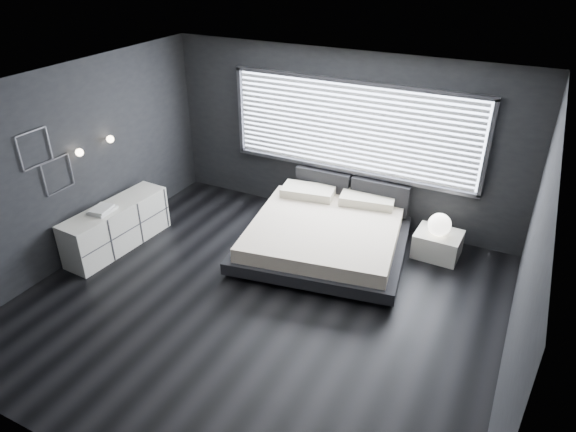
% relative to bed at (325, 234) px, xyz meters
% --- Properties ---
extents(room, '(6.04, 6.00, 2.80)m').
position_rel_bed_xyz_m(room, '(-0.26, -1.60, 1.11)').
color(room, black).
rests_on(room, ground).
extents(window, '(4.14, 0.09, 1.52)m').
position_rel_bed_xyz_m(window, '(-0.06, 1.10, 1.32)').
color(window, white).
rests_on(window, ground).
extents(headboard, '(1.96, 0.16, 0.52)m').
position_rel_bed_xyz_m(headboard, '(0.01, 1.04, 0.28)').
color(headboard, black).
rests_on(headboard, ground).
extents(sconce_near, '(0.18, 0.11, 0.11)m').
position_rel_bed_xyz_m(sconce_near, '(-3.14, -1.55, 1.31)').
color(sconce_near, silver).
rests_on(sconce_near, ground).
extents(sconce_far, '(0.18, 0.11, 0.11)m').
position_rel_bed_xyz_m(sconce_far, '(-3.14, -0.95, 1.31)').
color(sconce_far, silver).
rests_on(sconce_far, ground).
extents(wall_art_upper, '(0.01, 0.48, 0.48)m').
position_rel_bed_xyz_m(wall_art_upper, '(-3.23, -2.15, 1.56)').
color(wall_art_upper, '#47474C').
rests_on(wall_art_upper, ground).
extents(wall_art_lower, '(0.01, 0.48, 0.48)m').
position_rel_bed_xyz_m(wall_art_lower, '(-3.23, -1.90, 1.09)').
color(wall_art_lower, '#47474C').
rests_on(wall_art_lower, ground).
extents(bed, '(2.75, 2.66, 0.63)m').
position_rel_bed_xyz_m(bed, '(0.00, 0.00, 0.00)').
color(bed, black).
rests_on(bed, ground).
extents(nightstand, '(0.68, 0.57, 0.39)m').
position_rel_bed_xyz_m(nightstand, '(1.58, 0.63, -0.10)').
color(nightstand, silver).
rests_on(nightstand, ground).
extents(orb_lamp, '(0.34, 0.34, 0.34)m').
position_rel_bed_xyz_m(orb_lamp, '(1.57, 0.58, 0.26)').
color(orb_lamp, white).
rests_on(orb_lamp, nightstand).
extents(dresser, '(0.61, 1.80, 0.71)m').
position_rel_bed_xyz_m(dresser, '(-2.90, -1.33, 0.06)').
color(dresser, silver).
rests_on(dresser, ground).
extents(book_stack, '(0.31, 0.40, 0.08)m').
position_rel_bed_xyz_m(book_stack, '(-2.91, -1.55, 0.45)').
color(book_stack, silver).
rests_on(book_stack, dresser).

